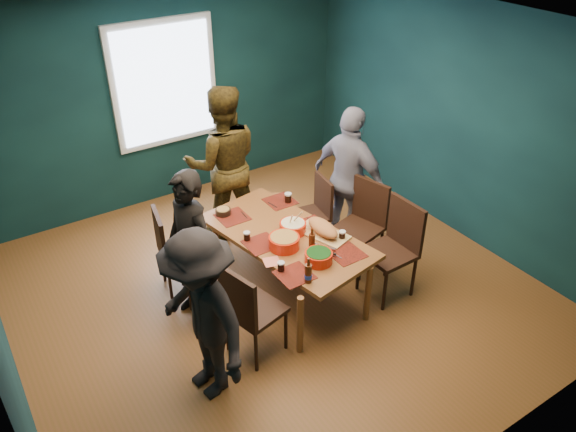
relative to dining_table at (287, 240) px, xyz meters
name	(u,v)px	position (x,y,z in m)	size (l,w,h in m)	color
room	(256,165)	(-0.14, 0.32, 0.75)	(5.01, 5.01, 2.71)	brown
dining_table	(287,240)	(0.00, 0.00, 0.00)	(1.21, 1.93, 0.69)	brown
chair_left_far	(172,246)	(-0.98, 0.62, -0.06)	(0.51, 0.51, 0.96)	black
chair_left_mid	(202,275)	(-0.92, 0.06, -0.09)	(0.43, 0.43, 0.91)	black
chair_left_near	(248,307)	(-0.80, -0.61, -0.05)	(0.53, 0.53, 0.98)	black
chair_right_far	(316,208)	(0.72, 0.49, -0.11)	(0.45, 0.45, 0.87)	black
chair_right_mid	(364,218)	(0.96, -0.06, -0.04)	(0.55, 0.55, 0.99)	black
chair_right_near	(396,242)	(0.92, -0.61, -0.02)	(0.48, 0.48, 1.03)	black
person_far_left	(191,249)	(-0.96, 0.17, 0.17)	(0.58, 0.38, 1.58)	black
person_back	(223,164)	(-0.01, 1.32, 0.30)	(0.90, 0.70, 1.85)	black
person_right	(350,179)	(1.07, 0.35, 0.22)	(0.99, 0.41, 1.68)	silver
person_near_left	(201,317)	(-1.29, -0.74, 0.17)	(1.03, 0.59, 1.59)	black
bowl_salad	(284,242)	(-0.14, -0.17, 0.13)	(0.30, 0.30, 0.13)	red
bowl_dumpling	(293,227)	(0.08, 0.01, 0.12)	(0.27, 0.27, 0.25)	red
bowl_herbs	(319,257)	(0.00, -0.55, 0.13)	(0.26, 0.26, 0.11)	red
cutting_board	(323,229)	(0.30, -0.20, 0.13)	(0.41, 0.68, 0.15)	#D8B474
small_bowl	(223,211)	(-0.35, 0.69, 0.10)	(0.16, 0.16, 0.07)	black
beer_bottle_a	(308,273)	(-0.25, -0.73, 0.16)	(0.07, 0.07, 0.26)	#461D0C
beer_bottle_b	(312,241)	(0.06, -0.34, 0.16)	(0.06, 0.06, 0.24)	#461D0C
cola_glass_a	(281,266)	(-0.36, -0.46, 0.12)	(0.07, 0.07, 0.10)	black
cola_glass_b	(342,235)	(0.41, -0.37, 0.12)	(0.07, 0.07, 0.10)	black
cola_glass_c	(288,197)	(0.36, 0.53, 0.12)	(0.08, 0.08, 0.11)	black
cola_glass_d	(247,236)	(-0.38, 0.13, 0.12)	(0.07, 0.07, 0.09)	black
napkin_a	(312,221)	(0.37, 0.07, 0.07)	(0.14, 0.14, 0.00)	#DE705D
napkin_b	(272,262)	(-0.36, -0.30, 0.07)	(0.15, 0.15, 0.00)	#DE705D
napkin_c	(357,255)	(0.37, -0.66, 0.07)	(0.14, 0.14, 0.00)	#DE705D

